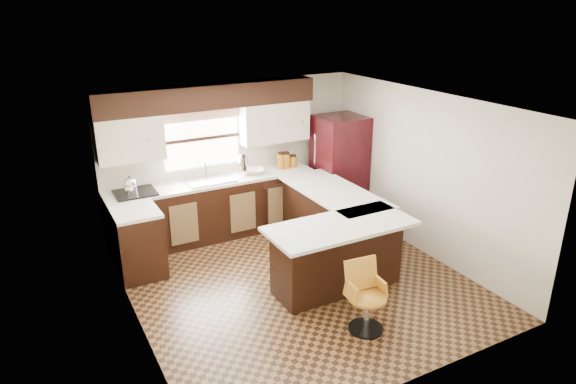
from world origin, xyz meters
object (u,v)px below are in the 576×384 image
bar_chair (368,298)px  peninsula_long (330,222)px  refrigerator (339,168)px  peninsula_return (337,257)px

bar_chair → peninsula_long: bearing=74.4°
peninsula_long → refrigerator: 1.34m
peninsula_return → refrigerator: bearing=56.0°
peninsula_long → bar_chair: 2.06m
peninsula_long → bar_chair: size_ratio=2.36×
peninsula_return → refrigerator: 2.41m
refrigerator → bar_chair: refrigerator is taller
refrigerator → bar_chair: (-1.54, -2.91, -0.48)m
peninsula_long → peninsula_return: (-0.53, -0.97, 0.00)m
refrigerator → bar_chair: 3.33m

